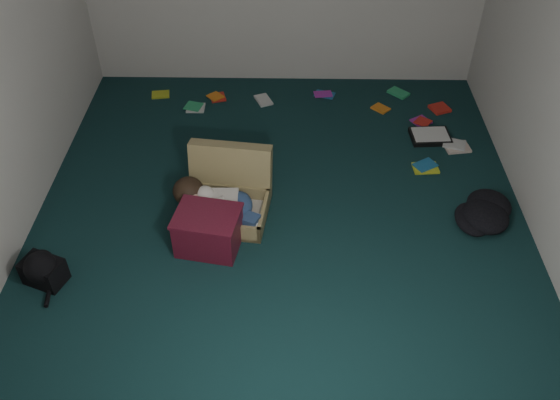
{
  "coord_description": "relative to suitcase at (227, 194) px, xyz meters",
  "views": [
    {
      "loc": [
        0.06,
        -3.49,
        3.33
      ],
      "look_at": [
        0.0,
        -0.15,
        0.35
      ],
      "focal_mm": 38.0,
      "sensor_mm": 36.0,
      "label": 1
    }
  ],
  "objects": [
    {
      "name": "paper_tray",
      "position": [
        1.85,
        1.01,
        -0.12
      ],
      "size": [
        0.38,
        0.3,
        0.05
      ],
      "rotation": [
        0.0,
        0.0,
        0.07
      ],
      "color": "black",
      "rests_on": "floor"
    },
    {
      "name": "wall_front",
      "position": [
        0.44,
        -2.39,
        1.15
      ],
      "size": [
        4.5,
        0.0,
        4.5
      ],
      "primitive_type": "plane",
      "rotation": [
        -1.57,
        0.0,
        0.0
      ],
      "color": "silver",
      "rests_on": "ground"
    },
    {
      "name": "book_scatter",
      "position": [
        0.94,
        1.44,
        -0.14
      ],
      "size": [
        3.11,
        1.45,
        0.02
      ],
      "color": "#BDCB23",
      "rests_on": "floor"
    },
    {
      "name": "person",
      "position": [
        -0.07,
        -0.16,
        0.04
      ],
      "size": [
        0.72,
        0.42,
        0.31
      ],
      "rotation": [
        0.0,
        0.0,
        -0.12
      ],
      "color": "silver",
      "rests_on": "suitcase"
    },
    {
      "name": "clothing_pile",
      "position": [
        2.14,
        -0.1,
        -0.07
      ],
      "size": [
        0.49,
        0.41,
        0.15
      ],
      "primitive_type": null,
      "rotation": [
        0.0,
        0.0,
        -0.05
      ],
      "color": "black",
      "rests_on": "floor"
    },
    {
      "name": "maroon_bin",
      "position": [
        -0.1,
        -0.45,
        0.02
      ],
      "size": [
        0.54,
        0.46,
        0.33
      ],
      "rotation": [
        0.0,
        0.0,
        -0.18
      ],
      "color": "#541121",
      "rests_on": "floor"
    },
    {
      "name": "floor",
      "position": [
        0.44,
        -0.14,
        -0.15
      ],
      "size": [
        4.5,
        4.5,
        0.0
      ],
      "primitive_type": "plane",
      "color": "#0F2B2C",
      "rests_on": "ground"
    },
    {
      "name": "backpack",
      "position": [
        -1.26,
        -0.82,
        -0.04
      ],
      "size": [
        0.44,
        0.4,
        0.21
      ],
      "primitive_type": null,
      "rotation": [
        0.0,
        0.0,
        -0.37
      ],
      "color": "black",
      "rests_on": "floor"
    },
    {
      "name": "suitcase",
      "position": [
        0.0,
        0.0,
        0.0
      ],
      "size": [
        0.76,
        0.75,
        0.5
      ],
      "rotation": [
        0.0,
        0.0,
        -0.12
      ],
      "color": "tan",
      "rests_on": "floor"
    }
  ]
}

